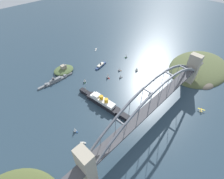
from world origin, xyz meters
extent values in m
plane|color=#283D4C|center=(0.00, 0.00, 0.00)|extent=(1400.00, 1400.00, 0.00)
cube|color=#ADA38E|center=(-117.82, 0.00, 29.71)|extent=(12.04, 19.37, 59.41)
cube|color=#ADA38E|center=(117.82, 0.00, 29.71)|extent=(12.04, 19.37, 59.41)
cube|color=#47474C|center=(0.00, 0.00, 32.60)|extent=(223.60, 14.00, 2.40)
cube|color=#47474C|center=(135.84, 0.00, 32.60)|extent=(24.00, 14.00, 2.40)
cube|color=slate|center=(-103.33, -6.30, 40.09)|extent=(24.71, 1.80, 17.66)
cube|color=slate|center=(-80.37, -6.30, 53.40)|extent=(24.41, 1.80, 14.50)
cube|color=slate|center=(-57.40, -6.30, 63.39)|extent=(24.05, 1.80, 11.33)
cube|color=slate|center=(-34.44, -6.30, 70.04)|extent=(23.64, 1.80, 8.12)
cube|color=slate|center=(-11.48, -6.30, 73.37)|extent=(23.19, 1.80, 4.86)
cube|color=slate|center=(11.48, -6.30, 73.37)|extent=(23.19, 1.80, 4.86)
cube|color=slate|center=(34.44, -6.30, 70.04)|extent=(23.64, 1.80, 8.12)
cube|color=slate|center=(57.40, -6.30, 63.39)|extent=(24.05, 1.80, 11.33)
cube|color=slate|center=(80.37, -6.30, 53.40)|extent=(24.41, 1.80, 14.50)
cube|color=slate|center=(103.33, -6.30, 40.09)|extent=(24.71, 1.80, 17.66)
cube|color=slate|center=(-103.33, 6.30, 40.09)|extent=(24.71, 1.80, 17.66)
cube|color=slate|center=(-80.37, 6.30, 53.40)|extent=(24.41, 1.80, 14.50)
cube|color=slate|center=(-57.40, 6.30, 63.39)|extent=(24.05, 1.80, 11.33)
cube|color=slate|center=(-34.44, 6.30, 70.04)|extent=(23.64, 1.80, 8.12)
cube|color=slate|center=(-11.48, 6.30, 73.37)|extent=(23.19, 1.80, 4.86)
cube|color=slate|center=(11.48, 6.30, 73.37)|extent=(23.19, 1.80, 4.86)
cube|color=slate|center=(34.44, 6.30, 70.04)|extent=(23.64, 1.80, 8.12)
cube|color=slate|center=(57.40, 6.30, 63.39)|extent=(24.05, 1.80, 11.33)
cube|color=slate|center=(80.37, 6.30, 53.40)|extent=(24.41, 1.80, 14.50)
cube|color=slate|center=(103.33, 6.30, 40.09)|extent=(24.71, 1.80, 17.66)
cube|color=slate|center=(-114.81, 0.00, 32.60)|extent=(1.40, 12.60, 1.40)
cube|color=slate|center=(-68.89, 0.00, 59.23)|extent=(1.40, 12.60, 1.40)
cube|color=slate|center=(-22.96, 0.00, 72.54)|extent=(1.40, 12.60, 1.40)
cube|color=slate|center=(22.96, 0.00, 72.54)|extent=(1.40, 12.60, 1.40)
cube|color=slate|center=(68.89, 0.00, 59.23)|extent=(1.40, 12.60, 1.40)
cube|color=slate|center=(114.81, 0.00, 32.60)|extent=(1.40, 12.60, 1.40)
cylinder|color=slate|center=(-91.85, -6.30, 40.69)|extent=(0.56, 0.56, 13.78)
cylinder|color=slate|center=(-91.85, 6.30, 40.69)|extent=(0.56, 0.56, 13.78)
cylinder|color=slate|center=(-68.89, -6.30, 46.51)|extent=(0.56, 0.56, 25.43)
cylinder|color=slate|center=(-68.89, 6.30, 46.51)|extent=(0.56, 0.56, 25.43)
cylinder|color=slate|center=(-45.92, -6.30, 50.67)|extent=(0.56, 0.56, 33.75)
cylinder|color=slate|center=(-45.92, 6.30, 50.67)|extent=(0.56, 0.56, 33.75)
cylinder|color=slate|center=(-22.96, -6.30, 53.17)|extent=(0.56, 0.56, 38.74)
cylinder|color=slate|center=(-22.96, 6.30, 53.17)|extent=(0.56, 0.56, 38.74)
cylinder|color=slate|center=(0.00, -6.30, 54.00)|extent=(0.56, 0.56, 40.40)
cylinder|color=slate|center=(0.00, 6.30, 54.00)|extent=(0.56, 0.56, 40.40)
cylinder|color=slate|center=(22.96, -6.30, 53.17)|extent=(0.56, 0.56, 38.74)
cylinder|color=slate|center=(22.96, 6.30, 53.17)|extent=(0.56, 0.56, 38.74)
cylinder|color=slate|center=(45.92, -6.30, 50.67)|extent=(0.56, 0.56, 33.75)
cylinder|color=slate|center=(45.92, 6.30, 50.67)|extent=(0.56, 0.56, 33.75)
cylinder|color=slate|center=(68.89, -6.30, 46.51)|extent=(0.56, 0.56, 25.43)
cylinder|color=slate|center=(68.89, 6.30, 46.51)|extent=(0.56, 0.56, 25.43)
cylinder|color=slate|center=(91.85, -6.30, 40.69)|extent=(0.56, 0.56, 13.78)
cylinder|color=slate|center=(91.85, 6.30, 40.69)|extent=(0.56, 0.56, 13.78)
ellipsoid|color=#515B38|center=(180.11, 4.48, 0.00)|extent=(150.58, 108.12, 27.18)
ellipsoid|color=#756B5B|center=(146.23, -25.25, 0.00)|extent=(52.70, 32.44, 14.95)
cube|color=black|center=(-30.12, 71.32, 3.44)|extent=(19.35, 61.90, 6.88)
cube|color=black|center=(-34.04, 111.72, 3.44)|extent=(9.37, 20.92, 6.88)
cube|color=black|center=(-26.21, 30.92, 3.44)|extent=(10.85, 21.06, 6.88)
cube|color=white|center=(-30.12, 71.32, 9.38)|extent=(15.86, 46.56, 5.02)
cube|color=white|center=(-31.33, 83.82, 13.49)|extent=(11.08, 10.98, 3.20)
cylinder|color=gold|center=(-30.34, 73.60, 14.96)|extent=(6.09, 6.09, 6.14)
cylinder|color=gold|center=(-29.35, 63.37, 14.96)|extent=(6.09, 6.09, 6.14)
cylinder|color=tan|center=(-33.79, 109.20, 11.88)|extent=(0.50, 0.50, 10.00)
cube|color=slate|center=(-51.82, 177.49, 1.56)|extent=(42.61, 9.44, 3.13)
cube|color=slate|center=(-23.64, 176.23, 1.56)|extent=(14.24, 4.03, 3.13)
cube|color=slate|center=(-80.00, 178.76, 1.56)|extent=(14.27, 4.71, 3.13)
cube|color=slate|center=(-51.82, 177.49, 4.53)|extent=(21.41, 6.99, 2.81)
cylinder|color=slate|center=(-32.45, 176.63, 4.23)|extent=(5.29, 5.29, 2.20)
cylinder|color=slate|center=(-71.19, 178.36, 4.23)|extent=(5.29, 5.29, 2.20)
cylinder|color=slate|center=(-51.82, 177.49, 10.94)|extent=(0.60, 0.60, 10.00)
cylinder|color=#4C4C51|center=(-56.05, 177.68, 8.14)|extent=(4.16, 4.16, 4.40)
cube|color=navy|center=(40.75, 153.83, 1.39)|extent=(20.19, 11.03, 2.78)
cube|color=navy|center=(28.31, 151.09, 1.39)|extent=(7.29, 6.21, 2.78)
cube|color=navy|center=(53.20, 156.57, 1.39)|extent=(7.50, 7.18, 2.78)
cube|color=beige|center=(40.75, 153.83, 4.04)|extent=(18.40, 9.65, 2.51)
cylinder|color=black|center=(40.75, 153.83, 6.50)|extent=(2.84, 2.84, 2.40)
ellipsoid|color=#4C6038|center=(-24.01, 193.35, 3.69)|extent=(40.06, 34.20, 7.38)
cube|color=#9E937F|center=(-24.01, 193.35, 10.28)|extent=(8.00, 8.00, 8.75)
cylinder|color=gray|center=(-19.51, 189.85, 10.72)|extent=(3.60, 3.60, 9.63)
cylinder|color=#B7B7B2|center=(68.12, -46.57, 0.45)|extent=(6.31, 3.05, 0.90)
cylinder|color=#B7B7B2|center=(69.13, -49.32, 0.45)|extent=(6.31, 3.05, 0.90)
cylinder|color=maroon|center=(68.12, -46.57, 1.53)|extent=(0.14, 0.14, 1.27)
cylinder|color=maroon|center=(69.13, -49.32, 1.53)|extent=(0.14, 0.14, 1.27)
ellipsoid|color=gold|center=(68.62, -47.94, 2.78)|extent=(7.92, 3.90, 1.22)
cylinder|color=maroon|center=(71.99, -46.70, 2.78)|extent=(1.15, 1.37, 1.16)
cube|color=gold|center=(69.56, -47.60, 3.30)|extent=(5.28, 10.61, 0.20)
cube|color=gold|center=(65.32, -49.15, 2.90)|extent=(2.43, 4.19, 0.12)
cube|color=maroon|center=(65.32, -49.15, 4.14)|extent=(1.07, 0.49, 1.50)
cube|color=silver|center=(82.88, 90.67, 0.38)|extent=(6.69, 4.59, 0.76)
cube|color=silver|center=(86.75, 91.93, 0.38)|extent=(2.33, 1.85, 0.76)
cube|color=silver|center=(79.00, 89.41, 0.38)|extent=(2.41, 2.09, 0.76)
cylinder|color=tan|center=(83.36, 90.83, 4.86)|extent=(0.16, 0.16, 8.21)
cone|color=silver|center=(81.66, 90.28, 4.45)|extent=(7.06, 7.06, 6.57)
cube|color=brown|center=(57.81, 114.65, 0.39)|extent=(3.86, 5.15, 0.77)
cube|color=brown|center=(59.32, 111.77, 0.39)|extent=(1.47, 1.82, 0.77)
cube|color=brown|center=(56.29, 117.53, 0.39)|extent=(1.62, 1.89, 0.77)
cylinder|color=tan|center=(58.00, 114.29, 4.15)|extent=(0.16, 0.16, 6.76)
cone|color=white|center=(57.33, 115.55, 3.82)|extent=(6.04, 6.04, 5.41)
cube|color=#2D6B3D|center=(103.88, 138.74, 0.54)|extent=(4.53, 3.55, 1.09)
cube|color=#2D6B3D|center=(101.43, 140.01, 0.54)|extent=(1.61, 1.37, 1.09)
cube|color=#2D6B3D|center=(106.34, 137.46, 0.54)|extent=(1.69, 1.52, 1.09)
cylinder|color=tan|center=(103.58, 138.90, 4.79)|extent=(0.16, 0.16, 7.41)
cone|color=white|center=(104.65, 138.34, 4.42)|extent=(5.13, 5.13, 5.93)
cube|color=brown|center=(26.26, 26.87, 0.36)|extent=(4.56, 2.79, 0.73)
cube|color=brown|center=(29.06, 27.40, 0.36)|extent=(1.57, 1.16, 0.73)
cube|color=brown|center=(23.47, 26.34, 0.36)|extent=(1.60, 1.34, 0.73)
cylinder|color=tan|center=(26.61, 26.93, 3.77)|extent=(0.16, 0.16, 6.09)
cone|color=silver|center=(25.39, 26.70, 3.47)|extent=(4.56, 4.56, 4.87)
cube|color=#234C8C|center=(-91.96, 60.83, 0.48)|extent=(2.89, 4.98, 0.97)
cube|color=#234C8C|center=(-91.15, 57.81, 0.48)|extent=(1.16, 1.71, 0.97)
cube|color=#234C8C|center=(-92.78, 63.85, 0.48)|extent=(1.31, 1.75, 0.97)
cylinder|color=tan|center=(-91.86, 60.45, 5.25)|extent=(0.16, 0.16, 8.56)
cone|color=white|center=(-92.22, 61.77, 4.82)|extent=(5.27, 5.27, 6.85)
cube|color=silver|center=(79.33, 213.44, 0.56)|extent=(7.51, 6.71, 1.12)
cube|color=silver|center=(75.51, 210.53, 0.56)|extent=(2.89, 2.74, 1.12)
cube|color=silver|center=(83.15, 216.36, 0.56)|extent=(3.09, 3.00, 1.12)
cube|color=beige|center=(80.05, 213.99, 1.77)|extent=(4.29, 4.05, 1.31)
cube|color=#2D6B3D|center=(-15.42, 136.50, 0.44)|extent=(5.07, 5.51, 0.88)
cube|color=#2D6B3D|center=(-17.65, 133.77, 0.44)|extent=(1.89, 2.00, 0.88)
cube|color=#2D6B3D|center=(-13.20, 139.24, 0.44)|extent=(2.05, 2.13, 0.88)
cylinder|color=tan|center=(-15.70, 136.16, 5.25)|extent=(0.16, 0.16, 8.75)
cone|color=white|center=(-14.73, 137.36, 4.81)|extent=(6.82, 6.82, 7.00)
cube|color=silver|center=(-95.29, 39.39, 0.54)|extent=(4.36, 5.09, 1.09)
cube|color=silver|center=(-97.09, 42.03, 0.54)|extent=(1.81, 1.94, 1.09)
cube|color=silver|center=(-93.48, 36.75, 0.54)|extent=(1.99, 2.06, 1.09)
cube|color=beige|center=(-94.95, 38.90, 1.56)|extent=(2.67, 2.88, 0.94)
cube|color=#B2231E|center=(24.94, 114.97, 0.36)|extent=(3.51, 5.95, 0.73)
cube|color=#B2231E|center=(24.07, 111.36, 0.36)|extent=(1.43, 2.04, 0.73)
cube|color=#B2231E|center=(25.82, 118.58, 0.36)|extent=(1.62, 2.09, 0.73)
cylinder|color=tan|center=(24.83, 114.52, 5.77)|extent=(0.16, 0.16, 10.08)
cone|color=white|center=(25.22, 116.10, 5.27)|extent=(6.16, 6.16, 8.07)
cube|color=#2D6B3D|center=(43.49, 30.17, 0.52)|extent=(7.27, 5.49, 1.03)
cube|color=#2D6B3D|center=(47.51, 31.85, 0.52)|extent=(2.57, 2.18, 1.03)
cube|color=#2D6B3D|center=(39.47, 28.49, 0.52)|extent=(2.68, 2.45, 1.03)
cylinder|color=tan|center=(43.99, 30.38, 6.28)|extent=(0.16, 0.16, 10.50)
cone|color=white|center=(42.23, 29.65, 5.76)|extent=(7.83, 7.83, 8.40)
cube|color=black|center=(42.35, 97.78, 0.37)|extent=(4.44, 3.38, 0.75)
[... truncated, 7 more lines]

